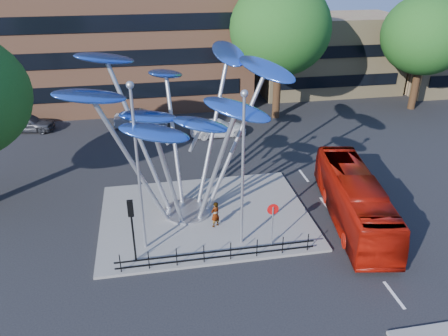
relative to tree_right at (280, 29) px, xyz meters
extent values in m
plane|color=black|center=(-8.00, -22.00, -8.04)|extent=(120.00, 120.00, 0.00)
cube|color=slate|center=(-9.00, -16.00, -7.96)|extent=(12.00, 9.00, 0.15)
cube|color=tan|center=(8.00, 8.00, -4.04)|extent=(15.00, 8.00, 8.00)
cylinder|color=black|center=(0.00, 0.00, -5.18)|extent=(0.70, 0.70, 5.72)
ellipsoid|color=#184112|center=(0.00, 0.00, 0.02)|extent=(8.80, 8.80, 8.10)
cylinder|color=black|center=(14.00, 0.00, -5.51)|extent=(0.70, 0.70, 5.06)
ellipsoid|color=#184112|center=(14.00, 0.00, -0.91)|extent=(8.00, 8.00, 7.36)
cylinder|color=#9EA0A5|center=(-10.00, -15.50, -7.83)|extent=(2.80, 2.80, 0.12)
cylinder|color=#9EA0A5|center=(-11.20, -16.10, -3.99)|extent=(0.24, 0.24, 7.80)
ellipsoid|color=blue|center=(-14.40, -17.10, -0.09)|extent=(3.92, 2.95, 1.39)
cylinder|color=#9EA0A5|center=(-10.40, -16.50, -4.69)|extent=(0.24, 0.24, 6.40)
ellipsoid|color=blue|center=(-11.60, -18.70, -1.49)|extent=(3.47, 1.78, 1.31)
cylinder|color=#9EA0A5|center=(-9.40, -16.30, -4.39)|extent=(0.24, 0.24, 7.00)
ellipsoid|color=blue|center=(-7.60, -17.90, -0.89)|extent=(3.81, 3.11, 1.36)
cylinder|color=#9EA0A5|center=(-8.80, -15.50, -3.79)|extent=(0.24, 0.24, 8.20)
ellipsoid|color=blue|center=(-5.40, -15.10, 0.31)|extent=(3.52, 4.06, 1.44)
cylinder|color=#9EA0A5|center=(-9.20, -14.60, -3.59)|extent=(0.24, 0.24, 8.60)
ellipsoid|color=blue|center=(-7.00, -12.60, 0.71)|extent=(2.21, 3.79, 1.39)
cylinder|color=#9EA0A5|center=(-10.20, -14.50, -4.19)|extent=(0.24, 0.24, 7.40)
ellipsoid|color=blue|center=(-10.60, -11.90, -0.49)|extent=(3.02, 3.71, 1.34)
cylinder|color=#9EA0A5|center=(-11.00, -15.10, -3.49)|extent=(0.24, 0.24, 8.80)
ellipsoid|color=blue|center=(-13.80, -13.70, 0.91)|extent=(3.88, 3.60, 1.42)
ellipsoid|color=blue|center=(-11.80, -15.30, -1.89)|extent=(3.40, 1.96, 1.13)
ellipsoid|color=blue|center=(-9.10, -15.90, -2.29)|extent=(3.39, 2.16, 1.11)
cylinder|color=#9EA0A5|center=(-12.50, -18.50, -3.64)|extent=(0.14, 0.14, 8.50)
sphere|color=#9EA0A5|center=(-12.50, -18.50, 0.73)|extent=(0.36, 0.36, 0.36)
cylinder|color=#9EA0A5|center=(-7.50, -19.00, -3.89)|extent=(0.14, 0.14, 8.00)
sphere|color=#9EA0A5|center=(-7.50, -19.00, 0.23)|extent=(0.36, 0.36, 0.36)
cylinder|color=black|center=(-13.00, -19.50, -6.29)|extent=(0.10, 0.10, 3.20)
cube|color=black|center=(-13.00, -19.50, -4.89)|extent=(0.28, 0.18, 0.85)
sphere|color=#FF0C0C|center=(-13.00, -19.50, -4.61)|extent=(0.18, 0.18, 0.18)
cylinder|color=#9EA0A5|center=(-6.00, -19.50, -6.74)|extent=(0.08, 0.08, 2.30)
cylinder|color=red|center=(-6.00, -19.47, -5.74)|extent=(0.60, 0.04, 0.60)
cube|color=white|center=(-6.00, -19.45, -5.74)|extent=(0.42, 0.03, 0.10)
cylinder|color=black|center=(-13.70, -20.30, -7.39)|extent=(0.05, 0.05, 1.00)
cylinder|color=black|center=(-12.36, -20.30, -7.39)|extent=(0.05, 0.05, 1.00)
cylinder|color=black|center=(-11.01, -20.30, -7.39)|extent=(0.05, 0.05, 1.00)
cylinder|color=black|center=(-9.67, -20.30, -7.39)|extent=(0.05, 0.05, 1.00)
cylinder|color=black|center=(-8.33, -20.30, -7.39)|extent=(0.05, 0.05, 1.00)
cylinder|color=black|center=(-6.99, -20.30, -7.39)|extent=(0.05, 0.05, 1.00)
cylinder|color=black|center=(-5.64, -20.30, -7.39)|extent=(0.05, 0.05, 1.00)
cylinder|color=black|center=(-4.30, -20.30, -7.39)|extent=(0.05, 0.05, 1.00)
cube|color=black|center=(-9.00, -20.30, -7.34)|extent=(10.00, 0.06, 0.06)
cube|color=black|center=(-9.00, -20.30, -7.69)|extent=(10.00, 0.06, 0.06)
imported|color=#941106|center=(-0.72, -17.83, -6.63)|extent=(4.06, 10.35, 2.81)
imported|color=gray|center=(-8.60, -17.26, -7.12)|extent=(0.67, 0.61, 1.54)
imported|color=#3D3E45|center=(-22.11, 0.40, -7.29)|extent=(4.65, 2.50, 1.50)
imported|color=#9C9EA4|center=(-12.47, -0.36, -7.27)|extent=(4.70, 1.82, 1.52)
imported|color=white|center=(-6.09, -3.56, -7.35)|extent=(4.83, 2.10, 1.38)
camera|label=1|loc=(-11.83, -37.53, 5.90)|focal=35.00mm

